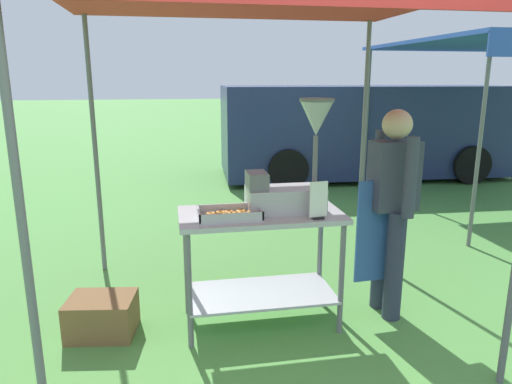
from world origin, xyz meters
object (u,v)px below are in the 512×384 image
object	(u,v)px
donut_cart	(261,245)
menu_sign	(318,203)
van_navy	(365,130)
donut_fryer	(293,172)
stall_canopy	(259,1)
donut_tray	(230,215)
vendor	(391,203)
supply_crate	(102,316)

from	to	relation	value
donut_cart	menu_sign	world-z (taller)	menu_sign
menu_sign	van_navy	xyz separation A→B (m)	(2.64, 5.38, -0.11)
donut_cart	donut_fryer	size ratio (longest dim) A/B	1.46
stall_canopy	donut_tray	size ratio (longest dim) A/B	6.41
donut_cart	vendor	bearing A→B (deg)	-0.93
stall_canopy	donut_tray	bearing A→B (deg)	-140.13
donut_tray	vendor	distance (m)	1.24
menu_sign	vendor	size ratio (longest dim) A/B	0.17
vendor	donut_cart	bearing A→B (deg)	179.07
stall_canopy	menu_sign	distance (m)	1.42
donut_cart	supply_crate	xyz separation A→B (m)	(-1.17, 0.05, -0.49)
donut_fryer	menu_sign	bearing A→B (deg)	-61.46
donut_cart	supply_crate	bearing A→B (deg)	177.75
stall_canopy	donut_cart	size ratio (longest dim) A/B	2.39
donut_tray	supply_crate	bearing A→B (deg)	171.17
donut_tray	donut_fryer	world-z (taller)	donut_fryer
donut_cart	supply_crate	size ratio (longest dim) A/B	2.29
supply_crate	van_navy	xyz separation A→B (m)	(4.17, 5.11, 0.74)
donut_cart	van_navy	size ratio (longest dim) A/B	0.22
donut_cart	vendor	xyz separation A→B (m)	(1.00, -0.02, 0.27)
donut_tray	menu_sign	xyz separation A→B (m)	(0.60, -0.12, 0.09)
stall_canopy	donut_fryer	size ratio (longest dim) A/B	3.48
menu_sign	van_navy	distance (m)	6.00
stall_canopy	donut_tray	distance (m)	1.46
donut_tray	donut_fryer	distance (m)	0.55
donut_fryer	supply_crate	size ratio (longest dim) A/B	1.57
menu_sign	van_navy	size ratio (longest dim) A/B	0.05
van_navy	donut_cart	bearing A→B (deg)	-120.17
donut_fryer	stall_canopy	bearing A→B (deg)	158.70
menu_sign	vendor	bearing A→B (deg)	17.89
donut_fryer	menu_sign	distance (m)	0.32
vendor	donut_fryer	bearing A→B (deg)	178.30
menu_sign	supply_crate	bearing A→B (deg)	170.00
donut_tray	supply_crate	xyz separation A→B (m)	(-0.94, 0.15, -0.76)
stall_canopy	vendor	bearing A→B (deg)	-6.50
donut_tray	donut_fryer	size ratio (longest dim) A/B	0.54
donut_fryer	vendor	size ratio (longest dim) A/B	0.51
menu_sign	stall_canopy	bearing A→B (deg)	138.19
stall_canopy	van_navy	bearing A→B (deg)	59.35
stall_canopy	donut_fryer	distance (m)	1.19
donut_tray	menu_sign	distance (m)	0.62
donut_tray	donut_cart	bearing A→B (deg)	22.81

